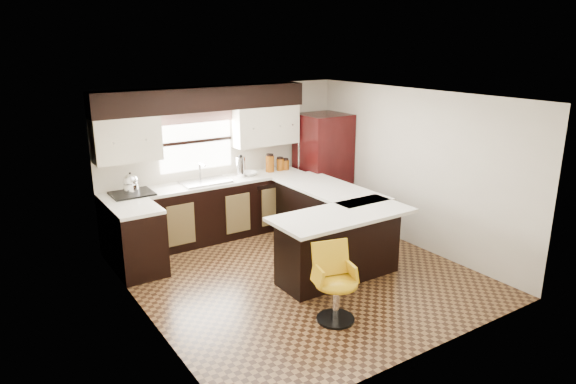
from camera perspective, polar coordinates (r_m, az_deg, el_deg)
floor at (r=7.09m, az=1.35°, el=-9.15°), size 4.40×4.40×0.00m
ceiling at (r=6.43m, az=1.50°, el=10.51°), size 4.40×4.40×0.00m
wall_back at (r=8.51m, az=-7.05°, el=3.65°), size 4.40×0.00×4.40m
wall_front at (r=5.11m, az=15.65°, el=-5.58°), size 4.40×0.00×4.40m
wall_left at (r=5.79m, az=-15.97°, el=-3.00°), size 0.00×4.40×4.40m
wall_right at (r=8.01m, az=13.89°, el=2.49°), size 0.00×4.40×4.40m
base_cab_back at (r=8.26m, az=-8.73°, el=-2.21°), size 3.30×0.60×0.90m
base_cab_left at (r=7.25m, az=-16.29°, el=-5.39°), size 0.60×0.70×0.90m
counter_back at (r=8.13m, az=-8.87°, el=0.95°), size 3.30×0.60×0.04m
counter_left at (r=7.10m, az=-16.60°, el=-1.84°), size 0.60×0.70×0.04m
soffit at (r=8.02m, az=-9.33°, el=10.18°), size 3.40×0.35×0.36m
upper_cab_left at (r=7.68m, az=-17.52°, el=5.59°), size 0.94×0.35×0.64m
upper_cab_right at (r=8.58m, az=-2.54°, el=7.40°), size 1.14×0.35×0.64m
window_pane at (r=8.22m, az=-10.20°, el=5.55°), size 1.20×0.02×0.90m
valance at (r=8.12m, az=-10.23°, el=8.22°), size 1.30×0.06×0.18m
sink at (r=8.08m, az=-9.15°, el=1.12°), size 0.75×0.45×0.03m
dishwasher at (r=8.47m, az=-1.77°, el=-1.69°), size 0.58×0.03×0.78m
cooktop at (r=7.71m, az=-16.94°, el=-0.17°), size 0.58×0.50×0.02m
peninsula_long at (r=7.88m, az=4.19°, el=-2.98°), size 0.60×1.95×0.90m
peninsula_return at (r=6.86m, az=5.64°, el=-6.03°), size 1.65×0.60×0.90m
counter_pen_long at (r=7.77m, az=4.55°, el=0.38°), size 0.84×1.95×0.04m
counter_pen_return at (r=6.62m, az=6.11°, el=-2.53°), size 1.89×0.84×0.04m
refrigerator at (r=9.05m, az=3.88°, el=2.78°), size 0.80×0.77×1.87m
bar_chair at (r=5.85m, az=5.40°, el=-10.18°), size 0.58×0.58×0.90m
kettle at (r=7.66m, az=-17.08°, el=1.00°), size 0.22×0.22×0.30m
percolator at (r=8.33m, az=-5.26°, el=2.79°), size 0.15×0.15×0.33m
mixing_bowl at (r=8.43m, az=-4.32°, el=2.05°), size 0.27×0.27×0.06m
canister_large at (r=8.62m, az=-2.03°, el=3.14°), size 0.14×0.14×0.28m
canister_med at (r=8.73m, az=-0.89°, el=3.06°), size 0.12×0.12×0.20m
canister_small at (r=8.79m, az=-0.35°, el=3.03°), size 0.14×0.14×0.17m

